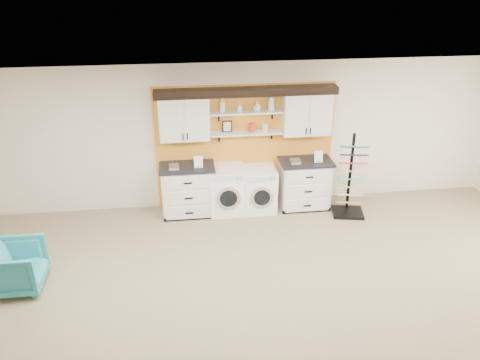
{
  "coord_description": "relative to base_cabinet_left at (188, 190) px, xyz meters",
  "views": [
    {
      "loc": [
        -1.15,
        -4.32,
        4.49
      ],
      "look_at": [
        -0.31,
        2.3,
        1.29
      ],
      "focal_mm": 35.0,
      "sensor_mm": 36.0,
      "label": 1
    }
  ],
  "objects": [
    {
      "name": "canister_red",
      "position": [
        1.23,
        0.16,
        1.13
      ],
      "size": [
        0.11,
        0.11,
        0.16
      ],
      "primitive_type": "cylinder",
      "color": "red",
      "rests_on": "shelf_lower"
    },
    {
      "name": "armchair",
      "position": [
        -2.59,
        -1.94,
        -0.14
      ],
      "size": [
        0.79,
        0.77,
        0.71
      ],
      "primitive_type": "imported",
      "rotation": [
        0.0,
        0.0,
        1.58
      ],
      "color": "teal",
      "rests_on": "floor"
    },
    {
      "name": "dryer",
      "position": [
        1.36,
        -0.0,
        -0.07
      ],
      "size": [
        0.62,
        0.71,
        0.86
      ],
      "color": "white",
      "rests_on": "floor"
    },
    {
      "name": "soap_bottle_d",
      "position": [
        1.59,
        0.16,
        1.61
      ],
      "size": [
        0.18,
        0.18,
        0.33
      ],
      "primitive_type": "imported",
      "rotation": [
        0.0,
        0.0,
        2.38
      ],
      "color": "silver",
      "rests_on": "shelf_upper"
    },
    {
      "name": "crown_molding",
      "position": [
        1.13,
        0.17,
        1.83
      ],
      "size": [
        3.3,
        0.41,
        0.13
      ],
      "color": "black",
      "rests_on": "wall_back"
    },
    {
      "name": "ceiling",
      "position": [
        1.13,
        -3.64,
        2.3
      ],
      "size": [
        10.0,
        10.0,
        0.0
      ],
      "primitive_type": "plane",
      "rotation": [
        3.14,
        0.0,
        0.0
      ],
      "color": "white",
      "rests_on": "wall_back"
    },
    {
      "name": "canister_cream",
      "position": [
        1.48,
        0.16,
        1.12
      ],
      "size": [
        0.1,
        0.1,
        0.14
      ],
      "primitive_type": "cylinder",
      "color": "silver",
      "rests_on": "shelf_lower"
    },
    {
      "name": "soap_bottle_c",
      "position": [
        1.32,
        0.16,
        1.54
      ],
      "size": [
        0.15,
        0.15,
        0.18
      ],
      "primitive_type": "imported",
      "rotation": [
        0.0,
        0.0,
        3.05
      ],
      "color": "silver",
      "rests_on": "shelf_upper"
    },
    {
      "name": "soap_bottle_a",
      "position": [
        0.69,
        0.16,
        1.58
      ],
      "size": [
        0.14,
        0.14,
        0.26
      ],
      "primitive_type": "imported",
      "rotation": [
        0.0,
        0.0,
        -0.99
      ],
      "color": "silver",
      "rests_on": "shelf_upper"
    },
    {
      "name": "base_cabinet_left",
      "position": [
        0.0,
        0.0,
        0.0
      ],
      "size": [
        1.02,
        0.66,
        1.0
      ],
      "color": "white",
      "rests_on": "floor"
    },
    {
      "name": "washer",
      "position": [
        0.73,
        -0.0,
        -0.04
      ],
      "size": [
        0.65,
        0.71,
        0.91
      ],
      "color": "white",
      "rests_on": "floor"
    },
    {
      "name": "upper_cabinet_left",
      "position": [
        -0.0,
        0.15,
        1.38
      ],
      "size": [
        0.9,
        0.35,
        0.84
      ],
      "color": "white",
      "rests_on": "wall_back"
    },
    {
      "name": "shelf_lower",
      "position": [
        1.13,
        0.16,
        1.03
      ],
      "size": [
        1.32,
        0.28,
        0.03
      ],
      "primitive_type": "cube",
      "color": "white",
      "rests_on": "wall_back"
    },
    {
      "name": "accent_panel",
      "position": [
        1.13,
        0.32,
        0.7
      ],
      "size": [
        3.4,
        0.07,
        2.4
      ],
      "primitive_type": "cube",
      "color": "orange",
      "rests_on": "wall_back"
    },
    {
      "name": "sample_rack",
      "position": [
        3.03,
        -0.41,
        0.01
      ],
      "size": [
        0.66,
        0.58,
        1.58
      ],
      "rotation": [
        0.0,
        0.0,
        -0.19
      ],
      "color": "black",
      "rests_on": "floor"
    },
    {
      "name": "floor",
      "position": [
        1.13,
        -3.64,
        -0.5
      ],
      "size": [
        10.0,
        10.0,
        0.0
      ],
      "primitive_type": "plane",
      "color": "#807256",
      "rests_on": "ground"
    },
    {
      "name": "picture_frame",
      "position": [
        0.78,
        0.21,
        1.16
      ],
      "size": [
        0.18,
        0.02,
        0.22
      ],
      "color": "black",
      "rests_on": "shelf_lower"
    },
    {
      "name": "upper_cabinet_right",
      "position": [
        2.26,
        0.15,
        1.38
      ],
      "size": [
        0.9,
        0.35,
        0.84
      ],
      "color": "white",
      "rests_on": "wall_back"
    },
    {
      "name": "soap_bottle_b",
      "position": [
        1.01,
        0.16,
        1.54
      ],
      "size": [
        0.1,
        0.1,
        0.17
      ],
      "primitive_type": "imported",
      "rotation": [
        0.0,
        0.0,
        4.43
      ],
      "color": "silver",
      "rests_on": "shelf_upper"
    },
    {
      "name": "shelf_upper",
      "position": [
        1.13,
        0.16,
        1.43
      ],
      "size": [
        1.32,
        0.28,
        0.03
      ],
      "primitive_type": "cube",
      "color": "white",
      "rests_on": "wall_back"
    },
    {
      "name": "wall_back",
      "position": [
        1.13,
        0.36,
        0.9
      ],
      "size": [
        10.0,
        0.0,
        10.0
      ],
      "primitive_type": "plane",
      "rotation": [
        1.57,
        0.0,
        0.0
      ],
      "color": "silver",
      "rests_on": "floor"
    },
    {
      "name": "base_cabinet_right",
      "position": [
        2.26,
        0.0,
        -0.01
      ],
      "size": [
        1.0,
        0.66,
        0.98
      ],
      "color": "white",
      "rests_on": "floor"
    }
  ]
}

